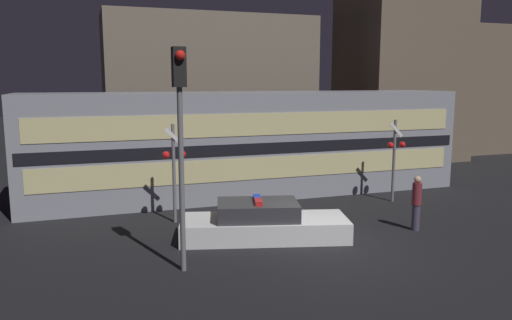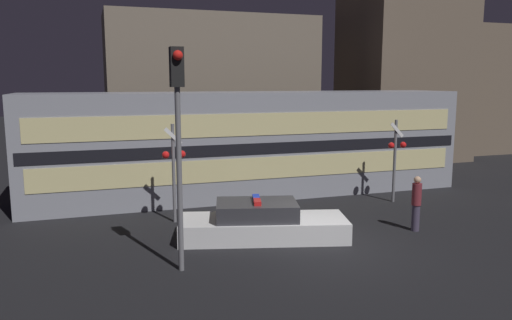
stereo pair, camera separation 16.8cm
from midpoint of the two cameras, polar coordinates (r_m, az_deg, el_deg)
ground_plane at (r=13.94m, az=8.84°, el=-10.03°), size 120.00×120.00×0.00m
train at (r=19.96m, az=-0.35°, el=1.89°), size 17.25×3.10×4.11m
police_car at (r=14.55m, az=0.98°, el=-7.28°), size 5.08×2.89×1.21m
pedestrian at (r=15.96m, az=18.14°, el=-4.68°), size 0.29×0.29×1.69m
crossing_signal_near at (r=19.35m, az=15.92°, el=0.70°), size 0.75×0.29×3.11m
crossing_signal_far at (r=16.05m, az=-9.09°, el=-0.55°), size 0.75×0.29×3.19m
traffic_light_corner at (r=11.64m, az=-8.50°, el=4.79°), size 0.30×0.46×5.29m
building_left at (r=27.29m, az=-4.87°, el=7.79°), size 11.01×4.11×7.94m
building_center at (r=30.72m, az=16.63°, el=9.81°), size 6.26×5.26×10.33m
building_right at (r=36.78m, az=24.98°, el=7.29°), size 6.43×5.09×7.94m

